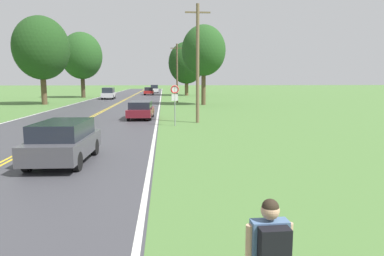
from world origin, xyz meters
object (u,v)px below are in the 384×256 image
at_px(car_red_sedan_distant, 149,91).
at_px(tree_left_verge, 82,56).
at_px(car_white_suv_horizon, 154,89).
at_px(car_silver_suv_receding, 109,93).
at_px(hitchhiker_person, 270,254).
at_px(traffic_sign, 175,95).
at_px(tree_far_back, 204,51).
at_px(car_dark_grey_hatchback_mid_near, 64,141).
at_px(tree_behind_sign, 41,48).
at_px(tree_mid_treeline, 187,63).
at_px(car_maroon_hatchback_mid_far, 141,109).

bearing_deg(car_red_sedan_distant, tree_left_verge, -46.30).
bearing_deg(car_white_suv_horizon, tree_left_verge, -30.35).
relative_size(tree_left_verge, car_silver_suv_receding, 2.29).
bearing_deg(hitchhiker_person, car_red_sedan_distant, 1.86).
bearing_deg(car_red_sedan_distant, traffic_sign, 4.97).
relative_size(tree_far_back, car_dark_grey_hatchback_mid_near, 2.35).
distance_m(tree_left_verge, car_dark_grey_hatchback_mid_near, 50.81).
relative_size(hitchhiker_person, tree_left_verge, 0.15).
bearing_deg(tree_left_verge, tree_behind_sign, -93.43).
height_order(traffic_sign, car_dark_grey_hatchback_mid_near, traffic_sign).
bearing_deg(tree_mid_treeline, car_silver_suv_receding, -138.60).
bearing_deg(hitchhiker_person, car_silver_suv_receding, 9.15).
xyz_separation_m(hitchhiker_person, traffic_sign, (-0.51, 19.55, 1.06)).
bearing_deg(car_red_sedan_distant, hitchhiker_person, 4.13).
height_order(tree_mid_treeline, car_silver_suv_receding, tree_mid_treeline).
bearing_deg(car_red_sedan_distant, car_white_suv_horizon, 175.75).
bearing_deg(car_white_suv_horizon, car_red_sedan_distant, -5.40).
bearing_deg(tree_left_verge, hitchhiker_person, -75.18).
height_order(car_maroon_hatchback_mid_far, car_white_suv_horizon, car_white_suv_horizon).
distance_m(car_maroon_hatchback_mid_far, car_silver_suv_receding, 30.40).
bearing_deg(car_dark_grey_hatchback_mid_near, tree_behind_sign, -158.50).
distance_m(hitchhiker_person, car_white_suv_horizon, 79.83).
bearing_deg(car_maroon_hatchback_mid_far, tree_behind_sign, -140.28).
xyz_separation_m(traffic_sign, tree_behind_sign, (-16.04, 22.02, 4.96)).
distance_m(car_dark_grey_hatchback_mid_near, car_maroon_hatchback_mid_far, 14.82).
distance_m(car_dark_grey_hatchback_mid_near, car_silver_suv_receding, 44.53).
bearing_deg(car_white_suv_horizon, car_silver_suv_receding, -15.26).
bearing_deg(car_dark_grey_hatchback_mid_near, car_silver_suv_receding, -171.34).
distance_m(car_maroon_hatchback_mid_far, car_red_sedan_distant, 45.10).
xyz_separation_m(hitchhiker_person, car_dark_grey_hatchback_mid_near, (-5.07, 9.35, -0.21)).
height_order(tree_far_back, car_dark_grey_hatchback_mid_near, tree_far_back).
height_order(traffic_sign, car_maroon_hatchback_mid_far, traffic_sign).
bearing_deg(tree_far_back, traffic_sign, -102.18).
distance_m(traffic_sign, car_dark_grey_hatchback_mid_near, 11.24).
distance_m(car_silver_suv_receding, car_red_sedan_distant, 16.65).
xyz_separation_m(traffic_sign, car_white_suv_horizon, (-2.96, 60.20, -1.11)).
height_order(car_silver_suv_receding, car_red_sedan_distant, car_silver_suv_receding).
relative_size(tree_left_verge, car_maroon_hatchback_mid_far, 2.73).
bearing_deg(traffic_sign, tree_behind_sign, 126.06).
bearing_deg(tree_behind_sign, tree_far_back, -6.39).
bearing_deg(car_dark_grey_hatchback_mid_near, tree_mid_treeline, 173.38).
bearing_deg(traffic_sign, car_silver_suv_receding, 106.06).
xyz_separation_m(hitchhiker_person, car_white_suv_horizon, (-3.47, 79.75, -0.05)).
relative_size(hitchhiker_person, tree_far_back, 0.17).
xyz_separation_m(tree_left_verge, car_red_sedan_distant, (11.16, 10.47, -6.48)).
height_order(hitchhiker_person, tree_left_verge, tree_left_verge).
bearing_deg(traffic_sign, tree_far_back, 77.82).
distance_m(tree_left_verge, tree_behind_sign, 17.11).
height_order(car_dark_grey_hatchback_mid_near, car_red_sedan_distant, car_red_sedan_distant).
xyz_separation_m(tree_behind_sign, car_silver_suv_receding, (6.24, 12.00, -6.08)).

